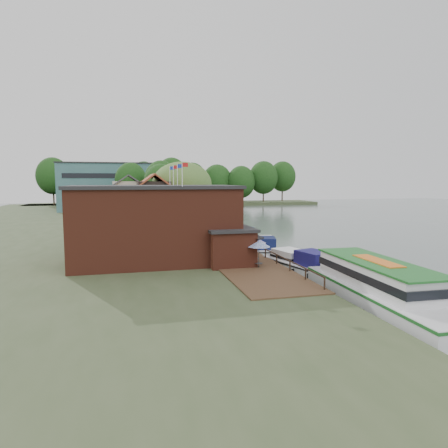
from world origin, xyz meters
TOP-DOWN VIEW (x-y plane):
  - ground at (0.00, 0.00)m, footprint 260.00×260.00m
  - land_bank at (-30.00, 35.00)m, footprint 50.00×140.00m
  - quay_deck at (-8.00, 10.00)m, footprint 6.00×50.00m
  - quay_rail at (-5.30, 10.50)m, footprint 0.20×49.00m
  - pub at (-14.00, -1.00)m, footprint 20.00×11.00m
  - hotel_block at (-22.00, 70.00)m, footprint 25.40×12.40m
  - cottage_a at (-15.00, 14.00)m, footprint 8.60×7.60m
  - cottage_b at (-18.00, 24.00)m, footprint 9.60×8.60m
  - cottage_c at (-14.00, 33.00)m, footprint 7.60×7.60m
  - willow at (-10.50, 19.00)m, footprint 8.60×8.60m
  - umbrella_0 at (-7.39, -6.03)m, footprint 2.04×2.04m
  - umbrella_1 at (-7.01, -3.97)m, footprint 2.04×2.04m
  - umbrella_2 at (-7.50, -1.98)m, footprint 2.11×2.11m
  - umbrella_3 at (-6.79, 2.84)m, footprint 2.26×2.26m
  - umbrella_4 at (-7.49, 4.03)m, footprint 2.05×2.05m
  - umbrella_5 at (-7.69, 8.73)m, footprint 2.00×2.00m
  - cruiser_0 at (-2.87, -4.80)m, footprint 5.52×10.43m
  - cruiser_1 at (-2.70, 5.43)m, footprint 5.40×9.88m
  - cruiser_2 at (-3.57, 14.82)m, footprint 4.61×10.66m
  - cruiser_3 at (-3.95, 23.68)m, footprint 5.48×10.29m
  - tour_boat at (-2.07, -16.02)m, footprint 4.76×15.28m
  - swan at (-1.08, -13.44)m, footprint 0.44×0.44m
  - bank_tree_0 at (-11.44, 42.24)m, footprint 6.77×6.77m
  - bank_tree_1 at (-10.55, 51.13)m, footprint 7.44×7.44m
  - bank_tree_2 at (-17.01, 57.65)m, footprint 7.35×7.35m
  - bank_tree_3 at (-16.41, 80.00)m, footprint 6.40×6.40m
  - bank_tree_4 at (-13.01, 87.10)m, footprint 8.30×8.30m
  - bank_tree_5 at (-12.05, 95.27)m, footprint 8.72×8.72m

SIDE VIEW (x-z plane):
  - ground at x=0.00m, z-range 0.00..0.00m
  - swan at x=-1.08m, z-range 0.00..0.44m
  - land_bank at x=-30.00m, z-range 0.00..1.00m
  - quay_deck at x=-8.00m, z-range 1.00..1.10m
  - cruiser_1 at x=-2.70m, z-range 0.00..2.26m
  - cruiser_3 at x=-3.95m, z-range 0.00..2.38m
  - cruiser_0 at x=-2.87m, z-range 0.00..2.41m
  - cruiser_2 at x=-3.57m, z-range 0.00..2.52m
  - quay_rail at x=-5.30m, z-range 1.00..2.00m
  - tour_boat at x=-2.07m, z-range 0.00..3.31m
  - umbrella_0 at x=-7.39m, z-range 1.10..3.48m
  - umbrella_1 at x=-7.01m, z-range 1.10..3.48m
  - umbrella_2 at x=-7.50m, z-range 1.10..3.48m
  - umbrella_3 at x=-6.79m, z-range 1.10..3.48m
  - umbrella_4 at x=-7.49m, z-range 1.10..3.48m
  - umbrella_5 at x=-7.69m, z-range 1.10..3.48m
  - pub at x=-14.00m, z-range 1.00..8.30m
  - cottage_a at x=-15.00m, z-range 1.00..9.50m
  - cottage_b at x=-18.00m, z-range 1.00..9.50m
  - cottage_c at x=-14.00m, z-range 1.00..9.50m
  - willow at x=-10.50m, z-range 1.00..11.43m
  - bank_tree_0 at x=-11.44m, z-range 1.00..12.07m
  - bank_tree_2 at x=-17.01m, z-range 1.00..12.96m
  - bank_tree_1 at x=-10.55m, z-range 1.00..13.18m
  - hotel_block at x=-22.00m, z-range 1.00..13.30m
  - bank_tree_3 at x=-16.41m, z-range 1.00..13.35m
  - bank_tree_4 at x=-13.01m, z-range 1.00..13.77m
  - bank_tree_5 at x=-12.05m, z-range 1.00..15.00m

